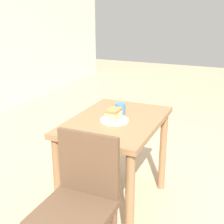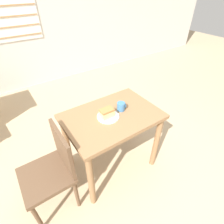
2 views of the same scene
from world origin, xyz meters
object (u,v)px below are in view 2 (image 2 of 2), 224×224
object	(u,v)px
dining_table_near	(112,125)
coffee_mug	(121,106)
plate	(108,117)
chair_near_window	(52,169)
cake_slice	(107,113)

from	to	relation	value
dining_table_near	coffee_mug	distance (m)	0.22
coffee_mug	plate	bearing A→B (deg)	-172.37
chair_near_window	cake_slice	world-z (taller)	chair_near_window
chair_near_window	coffee_mug	distance (m)	0.86
dining_table_near	coffee_mug	bearing A→B (deg)	7.87
dining_table_near	chair_near_window	bearing A→B (deg)	-176.31
chair_near_window	cake_slice	xyz separation A→B (m)	(0.61, 0.04, 0.34)
chair_near_window	coffee_mug	bearing A→B (deg)	94.36
chair_near_window	cake_slice	distance (m)	0.70
plate	coffee_mug	bearing A→B (deg)	7.63
dining_table_near	cake_slice	bearing A→B (deg)	-175.37
cake_slice	coffee_mug	distance (m)	0.19
chair_near_window	plate	xyz separation A→B (m)	(0.62, 0.04, 0.29)
cake_slice	coffee_mug	world-z (taller)	cake_slice
chair_near_window	plate	distance (m)	0.69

